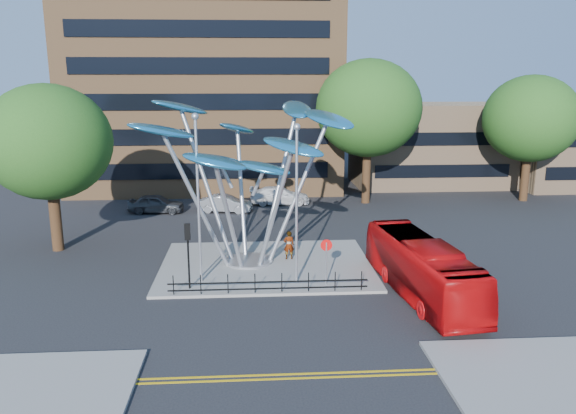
{
  "coord_description": "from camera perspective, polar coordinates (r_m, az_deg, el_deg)",
  "views": [
    {
      "loc": [
        -1.73,
        -24.67,
        10.79
      ],
      "look_at": [
        0.13,
        4.0,
        3.99
      ],
      "focal_mm": 35.0,
      "sensor_mm": 36.0,
      "label": 1
    }
  ],
  "objects": [
    {
      "name": "parked_car_mid",
      "position": [
        45.26,
        -6.4,
        0.35
      ],
      "size": [
        4.39,
        2.16,
        1.39
      ],
      "primitive_type": "imported",
      "rotation": [
        0.0,
        0.0,
        1.4
      ],
      "color": "#979A9E",
      "rests_on": "ground"
    },
    {
      "name": "brick_tower",
      "position": [
        56.99,
        -8.38,
        17.42
      ],
      "size": [
        25.0,
        15.0,
        30.0
      ],
      "primitive_type": "cube",
      "color": "brown",
      "rests_on": "ground"
    },
    {
      "name": "leaf_sculpture",
      "position": [
        31.6,
        -4.32,
        6.16
      ],
      "size": [
        12.72,
        9.54,
        9.51
      ],
      "color": "#9EA0A5",
      "rests_on": "traffic_island"
    },
    {
      "name": "street_lamp_left",
      "position": [
        28.82,
        -9.17,
        2.29
      ],
      "size": [
        0.36,
        0.36,
        8.8
      ],
      "color": "#9EA0A5",
      "rests_on": "traffic_island"
    },
    {
      "name": "pedestrian",
      "position": [
        33.07,
        0.08,
        -3.88
      ],
      "size": [
        0.65,
        0.45,
        1.71
      ],
      "primitive_type": "imported",
      "rotation": [
        0.0,
        0.0,
        3.21
      ],
      "color": "gray",
      "rests_on": "traffic_island"
    },
    {
      "name": "tree_far",
      "position": [
        52.49,
        23.44,
        8.22
      ],
      "size": [
        8.0,
        8.0,
        10.81
      ],
      "color": "black",
      "rests_on": "ground"
    },
    {
      "name": "traffic_island",
      "position": [
        32.5,
        -2.23,
        -5.94
      ],
      "size": [
        12.0,
        9.0,
        0.15
      ],
      "primitive_type": "cube",
      "color": "slate",
      "rests_on": "ground"
    },
    {
      "name": "double_yellow_near",
      "position": [
        21.63,
        1.43,
        -16.59
      ],
      "size": [
        40.0,
        0.12,
        0.01
      ],
      "primitive_type": "cube",
      "color": "gold",
      "rests_on": "ground"
    },
    {
      "name": "pedestrian_railing_front",
      "position": [
        28.3,
        -2.0,
        -7.89
      ],
      "size": [
        10.0,
        0.06,
        1.0
      ],
      "color": "black",
      "rests_on": "traffic_island"
    },
    {
      "name": "low_building_near",
      "position": [
        57.87,
        14.25,
        6.18
      ],
      "size": [
        15.0,
        8.0,
        8.0
      ],
      "primitive_type": "cube",
      "color": "tan",
      "rests_on": "ground"
    },
    {
      "name": "traffic_light_island",
      "position": [
        28.56,
        -10.15,
        -3.52
      ],
      "size": [
        0.28,
        0.18,
        3.42
      ],
      "color": "black",
      "rests_on": "traffic_island"
    },
    {
      "name": "double_yellow_far",
      "position": [
        21.37,
        1.5,
        -16.99
      ],
      "size": [
        40.0,
        0.12,
        0.01
      ],
      "primitive_type": "cube",
      "color": "gold",
      "rests_on": "ground"
    },
    {
      "name": "parked_car_right",
      "position": [
        47.75,
        -0.86,
        1.17
      ],
      "size": [
        5.13,
        2.14,
        1.48
      ],
      "primitive_type": "imported",
      "rotation": [
        0.0,
        0.0,
        1.56
      ],
      "color": "silver",
      "rests_on": "ground"
    },
    {
      "name": "tree_left",
      "position": [
        37.0,
        -23.19,
        6.06
      ],
      "size": [
        7.6,
        7.6,
        10.32
      ],
      "color": "black",
      "rests_on": "ground"
    },
    {
      "name": "ground",
      "position": [
        26.98,
        0.28,
        -10.25
      ],
      "size": [
        120.0,
        120.0,
        0.0
      ],
      "primitive_type": "plane",
      "color": "black",
      "rests_on": "ground"
    },
    {
      "name": "parked_car_left",
      "position": [
        45.95,
        -13.25,
        0.33
      ],
      "size": [
        4.45,
        2.0,
        1.49
      ],
      "primitive_type": "imported",
      "rotation": [
        0.0,
        0.0,
        1.51
      ],
      "color": "#393B40",
      "rests_on": "ground"
    },
    {
      "name": "street_lamp_right",
      "position": [
        28.34,
        0.88,
        1.73
      ],
      "size": [
        0.36,
        0.36,
        8.3
      ],
      "color": "#9EA0A5",
      "rests_on": "traffic_island"
    },
    {
      "name": "tree_right",
      "position": [
        47.75,
        8.18,
        9.89
      ],
      "size": [
        8.8,
        8.8,
        12.11
      ],
      "color": "black",
      "rests_on": "ground"
    },
    {
      "name": "no_entry_sign_island",
      "position": [
        28.87,
        3.91,
        -4.82
      ],
      "size": [
        0.6,
        0.1,
        2.45
      ],
      "color": "#9EA0A5",
      "rests_on": "traffic_island"
    },
    {
      "name": "red_bus",
      "position": [
        28.77,
        13.41,
        -6.04
      ],
      "size": [
        3.58,
        10.47,
        2.86
      ],
      "primitive_type": "imported",
      "rotation": [
        0.0,
        0.0,
        0.12
      ],
      "color": "#B7080A",
      "rests_on": "ground"
    }
  ]
}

